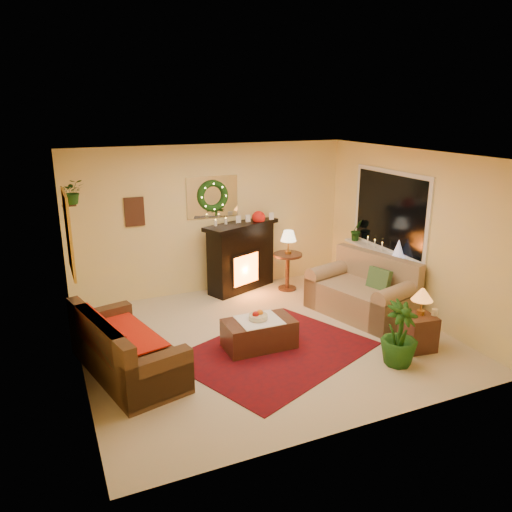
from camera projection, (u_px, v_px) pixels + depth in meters
name	position (u px, v px, depth m)	size (l,w,h in m)	color
floor	(266.00, 339.00, 7.17)	(5.00, 5.00, 0.00)	beige
ceiling	(267.00, 156.00, 6.42)	(5.00, 5.00, 0.00)	white
wall_back	(213.00, 219.00, 8.77)	(5.00, 5.00, 0.00)	#EFD88C
wall_front	(364.00, 313.00, 4.82)	(5.00, 5.00, 0.00)	#EFD88C
wall_left	(73.00, 277.00, 5.83)	(4.50, 4.50, 0.00)	#EFD88C
wall_right	(412.00, 234.00, 7.76)	(4.50, 4.50, 0.00)	#EFD88C
area_rug	(276.00, 352.00, 6.79)	(2.44, 1.83, 0.01)	#530C0F
sofa	(127.00, 341.00, 6.17)	(0.82, 1.86, 0.80)	brown
red_throw	(121.00, 336.00, 6.25)	(0.76, 1.23, 0.02)	#BC3720
fireplace	(241.00, 260.00, 8.97)	(1.28, 0.40, 1.17)	black
poinsettia	(259.00, 218.00, 8.88)	(0.24, 0.24, 0.24)	red
mantel_candle_a	(216.00, 225.00, 8.53)	(0.05, 0.05, 0.16)	white
mantel_candle_b	(226.00, 223.00, 8.66)	(0.05, 0.05, 0.16)	white
mantel_mirror	(212.00, 197.00, 8.63)	(0.92, 0.02, 0.72)	white
wreath	(213.00, 196.00, 8.59)	(0.55, 0.55, 0.11)	#194719
wall_art	(134.00, 212.00, 8.16)	(0.32, 0.03, 0.48)	#381E11
gold_mirror	(68.00, 233.00, 5.97)	(0.03, 0.84, 1.00)	gold
hanging_plant	(74.00, 204.00, 6.62)	(0.33, 0.28, 0.36)	#194719
loveseat	(361.00, 289.00, 7.91)	(0.94, 1.62, 0.94)	#B09D90
window_frame	(390.00, 212.00, 8.16)	(0.03, 1.86, 1.36)	white
window_glass	(389.00, 212.00, 8.16)	(0.02, 1.70, 1.22)	black
window_sill	(382.00, 252.00, 8.32)	(0.22, 1.86, 0.04)	white
mini_tree	(398.00, 249.00, 7.91)	(0.21, 0.21, 0.31)	white
sill_plant	(357.00, 230.00, 8.90)	(0.28, 0.22, 0.50)	#2C5828
side_table_round	(287.00, 272.00, 9.02)	(0.52, 0.52, 0.67)	#3E1A0D
lamp_cream	(288.00, 243.00, 8.86)	(0.28, 0.28, 0.43)	beige
end_table_square	(418.00, 331.00, 6.81)	(0.40, 0.40, 0.49)	black
lamp_tiffany	(422.00, 297.00, 6.72)	(0.29, 0.29, 0.43)	#FFAC19
coffee_table	(259.00, 333.00, 6.87)	(0.96, 0.53, 0.40)	#52331A
fruit_bowl	(258.00, 317.00, 6.81)	(0.26, 0.26, 0.06)	beige
floor_palm	(400.00, 332.00, 6.35)	(1.41, 1.41, 2.52)	#153217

